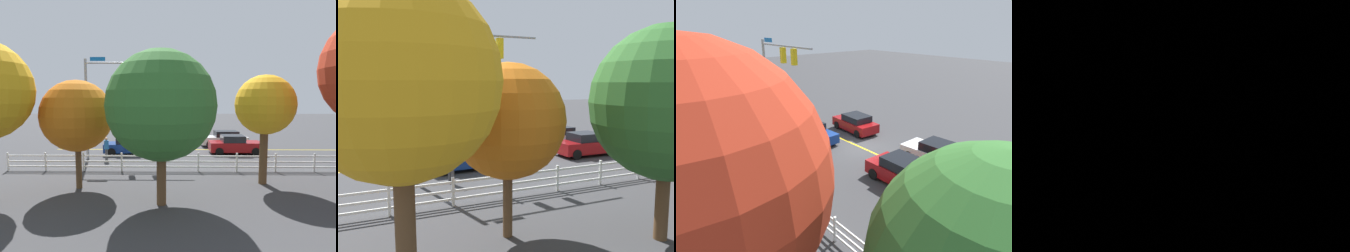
% 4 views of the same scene
% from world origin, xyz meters
% --- Properties ---
extents(ground_plane, '(120.00, 120.00, 0.00)m').
position_xyz_m(ground_plane, '(0.00, 0.00, 0.00)').
color(ground_plane, '#38383A').
extents(lane_center_stripe, '(28.00, 0.16, 0.01)m').
position_xyz_m(lane_center_stripe, '(-4.00, 0.00, 0.00)').
color(lane_center_stripe, gold).
rests_on(lane_center_stripe, ground_plane).
extents(signal_assembly, '(6.33, 0.38, 7.46)m').
position_xyz_m(signal_assembly, '(4.36, 3.91, 5.19)').
color(signal_assembly, gray).
rests_on(signal_assembly, ground_plane).
extents(car_0, '(4.35, 2.07, 1.46)m').
position_xyz_m(car_0, '(-5.13, -1.85, 0.71)').
color(car_0, silver).
rests_on(car_0, ground_plane).
extents(car_1, '(4.06, 2.06, 1.43)m').
position_xyz_m(car_1, '(2.64, -1.95, 0.70)').
color(car_1, maroon).
rests_on(car_1, ground_plane).
extents(car_2, '(4.26, 2.10, 1.38)m').
position_xyz_m(car_2, '(3.17, 1.97, 0.67)').
color(car_2, navy).
rests_on(car_2, ground_plane).
extents(car_3, '(4.20, 1.99, 1.50)m').
position_xyz_m(car_3, '(-5.33, 1.65, 0.71)').
color(car_3, maroon).
rests_on(car_3, ground_plane).
extents(pedestrian, '(0.40, 0.47, 1.69)m').
position_xyz_m(pedestrian, '(4.55, 4.42, 0.93)').
color(pedestrian, '#3F3F42').
rests_on(pedestrian, ground_plane).
extents(white_rail_fence, '(26.10, 0.10, 1.15)m').
position_xyz_m(white_rail_fence, '(-3.00, 7.34, 0.60)').
color(white_rail_fence, white).
rests_on(white_rail_fence, ground_plane).
extents(tree_0, '(3.07, 3.07, 5.69)m').
position_xyz_m(tree_0, '(-4.98, 9.74, 4.11)').
color(tree_0, brown).
rests_on(tree_0, ground_plane).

